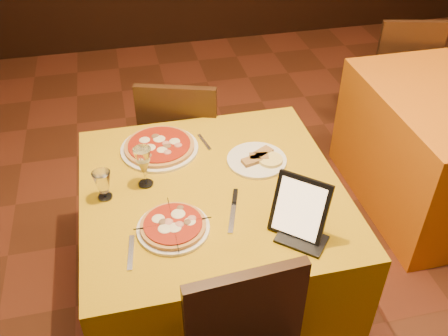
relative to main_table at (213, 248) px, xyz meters
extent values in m
cube|color=#C4950C|center=(0.00, 0.00, 0.00)|extent=(1.10, 1.10, 0.75)
cylinder|color=white|center=(-0.19, -0.22, 0.38)|extent=(0.28, 0.28, 0.01)
cylinder|color=#AD4C23|center=(-0.19, -0.22, 0.40)|extent=(0.25, 0.25, 0.02)
cylinder|color=white|center=(-0.18, 0.32, 0.38)|extent=(0.36, 0.36, 0.01)
cylinder|color=#AD4C23|center=(-0.18, 0.32, 0.40)|extent=(0.33, 0.33, 0.02)
cylinder|color=white|center=(0.24, 0.13, 0.38)|extent=(0.27, 0.27, 0.01)
cylinder|color=olive|center=(0.24, 0.13, 0.40)|extent=(0.17, 0.17, 0.02)
cube|color=black|center=(0.27, -0.33, 0.49)|extent=(0.22, 0.21, 0.24)
cube|color=silver|center=(0.05, -0.17, 0.38)|extent=(0.10, 0.24, 0.01)
cube|color=#A6A6AD|center=(-0.36, -0.30, 0.38)|extent=(0.04, 0.17, 0.01)
cube|color=silver|center=(0.03, 0.33, 0.38)|extent=(0.04, 0.14, 0.01)
camera|label=1|loc=(-0.31, -1.59, 1.75)|focal=40.00mm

